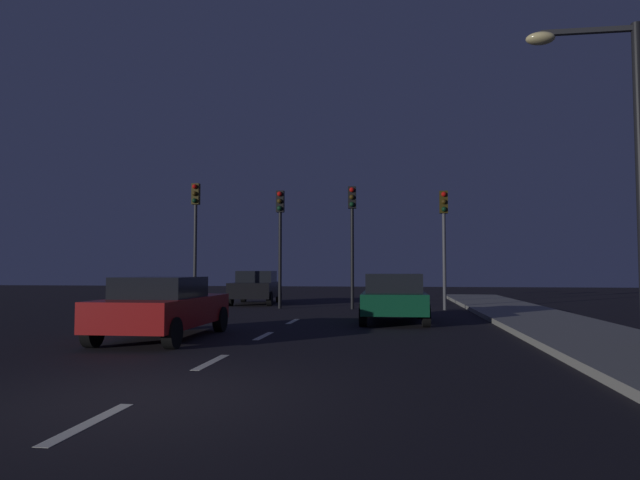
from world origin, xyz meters
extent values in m
plane|color=black|center=(0.00, 7.00, 0.00)|extent=(80.00, 80.00, 0.00)
cube|color=gray|center=(7.50, 7.00, 0.07)|extent=(3.00, 40.00, 0.15)
cube|color=silver|center=(0.00, -1.20, 0.00)|extent=(0.16, 1.60, 0.01)
cube|color=silver|center=(0.00, 2.60, 0.00)|extent=(0.16, 1.60, 0.01)
cube|color=silver|center=(0.00, 6.40, 0.00)|extent=(0.16, 1.60, 0.01)
cube|color=silver|center=(0.00, 10.20, 0.00)|extent=(0.16, 1.60, 0.01)
cylinder|color=#2D2D30|center=(-5.28, 15.80, 2.64)|extent=(0.14, 0.14, 5.29)
cube|color=#382D0C|center=(-5.28, 15.80, 4.84)|extent=(0.32, 0.24, 0.90)
sphere|color=red|center=(-5.28, 15.64, 5.14)|extent=(0.20, 0.20, 0.20)
sphere|color=#3F2D0C|center=(-5.28, 15.64, 4.84)|extent=(0.20, 0.20, 0.20)
sphere|color=#0C3319|center=(-5.28, 15.64, 4.54)|extent=(0.20, 0.20, 0.20)
cylinder|color=black|center=(-1.59, 15.80, 2.45)|extent=(0.14, 0.14, 4.90)
cube|color=black|center=(-1.59, 15.80, 4.45)|extent=(0.32, 0.24, 0.90)
sphere|color=red|center=(-1.59, 15.64, 4.75)|extent=(0.20, 0.20, 0.20)
sphere|color=#3F2D0C|center=(-1.59, 15.64, 4.45)|extent=(0.20, 0.20, 0.20)
sphere|color=#0C3319|center=(-1.59, 15.64, 4.15)|extent=(0.20, 0.20, 0.20)
cylinder|color=black|center=(1.42, 15.80, 2.51)|extent=(0.14, 0.14, 5.02)
cube|color=black|center=(1.42, 15.80, 4.57)|extent=(0.32, 0.24, 0.90)
sphere|color=red|center=(1.42, 15.64, 4.87)|extent=(0.20, 0.20, 0.20)
sphere|color=#3F2D0C|center=(1.42, 15.64, 4.57)|extent=(0.20, 0.20, 0.20)
sphere|color=#0C3319|center=(1.42, 15.64, 4.27)|extent=(0.20, 0.20, 0.20)
cylinder|color=#4C4C51|center=(5.10, 15.80, 2.38)|extent=(0.14, 0.14, 4.76)
cube|color=#382D0C|center=(5.10, 15.80, 4.31)|extent=(0.32, 0.24, 0.90)
sphere|color=red|center=(5.10, 15.64, 4.61)|extent=(0.20, 0.20, 0.20)
sphere|color=#3F2D0C|center=(5.10, 15.64, 4.31)|extent=(0.20, 0.20, 0.20)
sphere|color=#0C3319|center=(5.10, 15.64, 4.01)|extent=(0.20, 0.20, 0.20)
cube|color=#0F4C2D|center=(3.10, 10.45, 0.62)|extent=(1.92, 4.03, 0.59)
cube|color=black|center=(3.10, 10.25, 1.19)|extent=(1.67, 1.83, 0.56)
cylinder|color=black|center=(2.21, 11.90, 0.32)|extent=(0.23, 0.64, 0.64)
cylinder|color=black|center=(3.96, 11.92, 0.32)|extent=(0.23, 0.64, 0.64)
cylinder|color=black|center=(2.24, 8.99, 0.32)|extent=(0.23, 0.64, 0.64)
cylinder|color=black|center=(3.99, 9.01, 0.32)|extent=(0.23, 0.64, 0.64)
cube|color=#B21919|center=(-2.17, 5.57, 0.64)|extent=(1.88, 4.30, 0.63)
cube|color=black|center=(-2.17, 5.36, 1.19)|extent=(1.63, 1.94, 0.47)
cylinder|color=black|center=(-3.04, 7.15, 0.32)|extent=(0.23, 0.64, 0.64)
cylinder|color=black|center=(-1.34, 7.17, 0.32)|extent=(0.23, 0.64, 0.64)
cylinder|color=black|center=(-3.00, 3.98, 0.32)|extent=(0.23, 0.64, 0.64)
cylinder|color=black|center=(-1.30, 4.00, 0.32)|extent=(0.23, 0.64, 0.64)
cube|color=black|center=(-3.36, 18.70, 0.67)|extent=(2.18, 4.16, 0.69)
cube|color=black|center=(-3.38, 18.90, 1.28)|extent=(1.79, 1.93, 0.54)
cylinder|color=black|center=(-2.37, 17.30, 0.32)|extent=(0.26, 0.65, 0.64)
cylinder|color=black|center=(-4.14, 17.18, 0.32)|extent=(0.26, 0.65, 0.64)
cylinder|color=black|center=(-2.58, 20.23, 0.32)|extent=(0.26, 0.65, 0.64)
cylinder|color=black|center=(-4.35, 20.10, 0.32)|extent=(0.26, 0.65, 0.64)
cube|color=#2D2D30|center=(6.91, 4.51, 6.26)|extent=(1.77, 0.10, 0.10)
ellipsoid|color=#F2D88C|center=(6.03, 4.51, 6.16)|extent=(0.56, 0.36, 0.24)
camera|label=1|loc=(3.14, -6.60, 1.58)|focal=30.85mm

